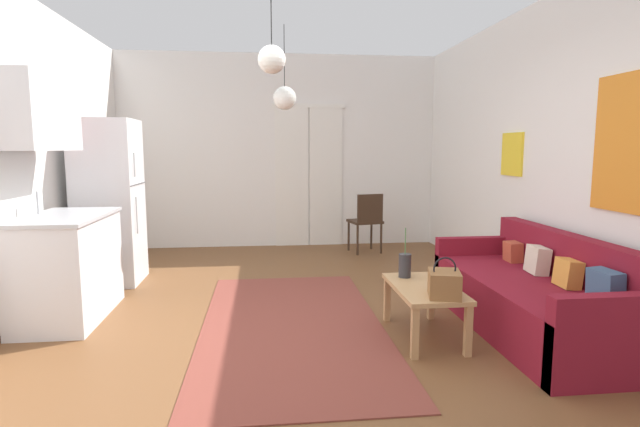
% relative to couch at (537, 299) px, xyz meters
% --- Properties ---
extents(ground_plane, '(5.31, 8.26, 0.10)m').
position_rel_couch_xyz_m(ground_plane, '(-1.94, 0.00, -0.32)').
color(ground_plane, brown).
extents(wall_back, '(4.91, 0.13, 2.87)m').
position_rel_couch_xyz_m(wall_back, '(-1.92, 3.88, 1.15)').
color(wall_back, white).
rests_on(wall_back, ground_plane).
extents(wall_right, '(0.12, 7.86, 2.87)m').
position_rel_couch_xyz_m(wall_right, '(0.47, 0.00, 1.16)').
color(wall_right, white).
rests_on(wall_right, ground_plane).
extents(area_rug, '(1.49, 3.01, 0.01)m').
position_rel_couch_xyz_m(area_rug, '(-1.97, 0.35, -0.27)').
color(area_rug, brown).
rests_on(area_rug, ground_plane).
extents(couch, '(0.83, 2.07, 0.79)m').
position_rel_couch_xyz_m(couch, '(0.00, 0.00, 0.00)').
color(couch, maroon).
rests_on(couch, ground_plane).
extents(coffee_table, '(0.47, 0.87, 0.41)m').
position_rel_couch_xyz_m(coffee_table, '(-0.95, -0.02, 0.08)').
color(coffee_table, tan).
rests_on(coffee_table, ground_plane).
extents(bamboo_vase, '(0.10, 0.10, 0.42)m').
position_rel_couch_xyz_m(bamboo_vase, '(-1.03, 0.27, 0.24)').
color(bamboo_vase, '#2D2D33').
rests_on(bamboo_vase, coffee_table).
extents(handbag, '(0.28, 0.32, 0.29)m').
position_rel_couch_xyz_m(handbag, '(-0.90, -0.30, 0.24)').
color(handbag, brown).
rests_on(handbag, coffee_table).
extents(refrigerator, '(0.65, 0.65, 1.80)m').
position_rel_couch_xyz_m(refrigerator, '(-3.88, 1.95, 0.63)').
color(refrigerator, white).
rests_on(refrigerator, ground_plane).
extents(kitchen_counter, '(0.64, 1.15, 2.08)m').
position_rel_couch_xyz_m(kitchen_counter, '(-3.93, 0.77, 0.51)').
color(kitchen_counter, silver).
rests_on(kitchen_counter, ground_plane).
extents(accent_chair, '(0.49, 0.48, 0.85)m').
position_rel_couch_xyz_m(accent_chair, '(-0.75, 3.15, 0.22)').
color(accent_chair, '#382619').
rests_on(accent_chair, ground_plane).
extents(pendant_lamp_near, '(0.20, 0.20, 0.86)m').
position_rel_couch_xyz_m(pendant_lamp_near, '(-2.12, 0.00, 1.84)').
color(pendant_lamp_near, black).
extents(pendant_lamp_far, '(0.27, 0.27, 0.95)m').
position_rel_couch_xyz_m(pendant_lamp_far, '(-1.93, 2.14, 1.78)').
color(pendant_lamp_far, black).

